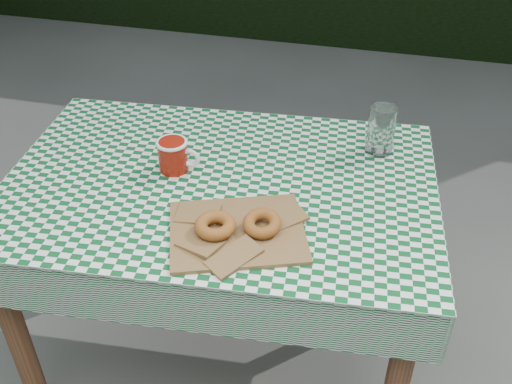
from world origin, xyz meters
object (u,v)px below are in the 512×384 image
paper_bag (237,231)px  drinking_glass (381,130)px  coffee_mug (173,155)px  table (224,284)px

paper_bag → drinking_glass: 0.53m
coffee_mug → drinking_glass: bearing=24.3°
paper_bag → coffee_mug: bearing=137.6°
drinking_glass → paper_bag: bearing=-123.5°
paper_bag → drinking_glass: drinking_glass is taller
coffee_mug → drinking_glass: (0.53, 0.23, 0.02)m
table → paper_bag: 0.45m
paper_bag → drinking_glass: bearing=56.5°
table → paper_bag: size_ratio=3.56×
table → drinking_glass: (0.40, 0.25, 0.45)m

